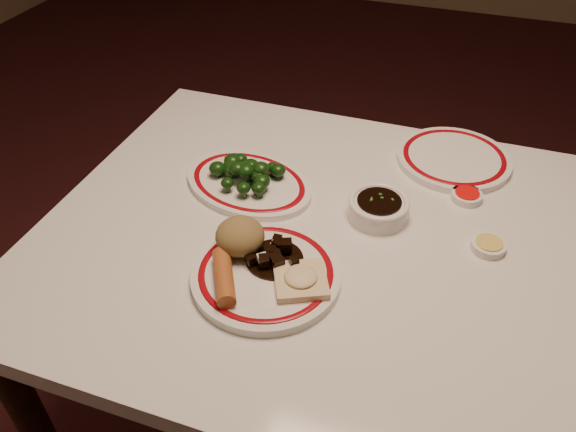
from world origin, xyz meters
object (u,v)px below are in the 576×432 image
Objects in this scene: stirfry_heap at (273,256)px; broccoli_plate at (249,183)px; fried_wonton at (301,279)px; broccoli_pile at (247,171)px; soy_bowl at (378,209)px; rice_mound at (240,236)px; dining_table at (348,273)px; main_plate at (266,274)px; spring_roll at (224,277)px.

stirfry_heap is 0.31× the size of broccoli_plate.
fried_wonton reaches higher than broccoli_plate.
broccoli_pile reaches higher than soy_bowl.
rice_mound is 0.27× the size of broccoli_plate.
broccoli_pile is at bearing 177.57° from soy_bowl.
stirfry_heap reaches higher than broccoli_plate.
stirfry_heap is (0.07, -0.01, -0.02)m from rice_mound.
fried_wonton is at bearing -107.89° from dining_table.
dining_table is 7.54× the size of broccoli_pile.
spring_roll is (-0.06, -0.05, 0.02)m from main_plate.
dining_table is 0.30m from broccoli_pile.
spring_roll is at bearing -75.80° from broccoli_plate.
fried_wonton is at bearing -51.52° from broccoli_pile.
main_plate is (-0.12, -0.15, 0.10)m from dining_table.
rice_mound reaches higher than fried_wonton.
dining_table is 0.20m from stirfry_heap.
spring_roll is at bearing -126.40° from soy_bowl.
broccoli_plate is 0.03m from broccoli_pile.
fried_wonton is 0.35× the size of broccoli_plate.
rice_mound is at bearing 160.68° from fried_wonton.
dining_table is 0.14m from soy_bowl.
fried_wonton is 0.32m from broccoli_plate.
fried_wonton is 0.99× the size of soy_bowl.
dining_table is 0.20m from fried_wonton.
broccoli_plate is at bearing 75.69° from spring_roll.
dining_table is 11.52× the size of stirfry_heap.
main_plate is at bearing -95.41° from stirfry_heap.
rice_mound is at bearing 148.73° from main_plate.
stirfry_heap is at bearing 149.12° from fried_wonton.
dining_table is 0.29m from spring_roll.
rice_mound is at bearing 173.55° from stirfry_heap.
spring_roll is at bearing -160.89° from fried_wonton.
spring_roll is (-0.17, -0.20, 0.13)m from dining_table.
broccoli_plate is at bearing -38.07° from broccoli_pile.
spring_roll is 0.13m from fried_wonton.
broccoli_plate is (-0.07, 0.29, -0.02)m from spring_roll.
spring_roll is at bearing -138.80° from main_plate.
spring_roll is 1.01× the size of fried_wonton.
stirfry_heap is (-0.06, 0.04, 0.00)m from fried_wonton.
stirfry_heap is (-0.11, -0.12, 0.12)m from dining_table.
main_plate reaches higher than broccoli_plate.
dining_table is 0.22m from main_plate.
fried_wonton is at bearing -30.88° from stirfry_heap.
main_plate is at bearing -31.27° from rice_mound.
fried_wonton is (0.07, -0.01, 0.02)m from main_plate.
broccoli_plate is (-0.25, 0.09, 0.10)m from dining_table.
stirfry_heap is 0.25m from broccoli_pile.
spring_roll reaches higher than main_plate.
rice_mound is 0.76× the size of fried_wonton.
broccoli_plate is 2.83× the size of soy_bowl.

